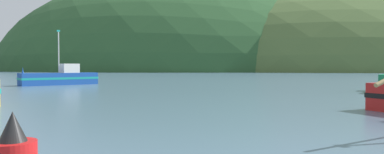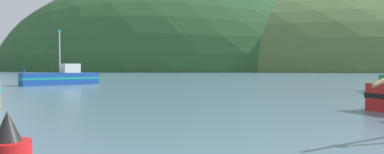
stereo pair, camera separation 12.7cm
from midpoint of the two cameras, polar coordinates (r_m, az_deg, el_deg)
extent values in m
ellipsoid|color=#516B38|center=(207.64, 20.78, 1.01)|extent=(202.94, 162.35, 87.52)
ellipsoid|color=#2D562D|center=(249.06, 27.61, 1.02)|extent=(202.15, 161.72, 96.15)
ellipsoid|color=#2D562D|center=(206.96, -0.88, 1.12)|extent=(211.44, 169.15, 104.91)
cube|color=#19479E|center=(43.50, -20.86, -0.28)|extent=(7.70, 7.25, 1.39)
cube|color=teal|center=(43.49, -20.86, -0.19)|extent=(7.78, 7.32, 0.25)
cone|color=#19479E|center=(42.32, -25.95, 1.02)|extent=(0.28, 0.28, 0.70)
cube|color=silver|center=(43.87, -19.45, 1.36)|extent=(2.52, 2.51, 1.08)
cylinder|color=silver|center=(43.48, -20.99, 3.76)|extent=(0.12, 0.12, 4.75)
cube|color=teal|center=(43.65, -21.02, 7.04)|extent=(0.29, 0.26, 0.20)
cone|color=black|center=(6.55, -27.69, -7.15)|extent=(0.45, 0.45, 0.50)
camera|label=1|loc=(0.06, -90.15, 0.00)|focal=32.72mm
camera|label=2|loc=(0.06, 89.85, 0.00)|focal=32.72mm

